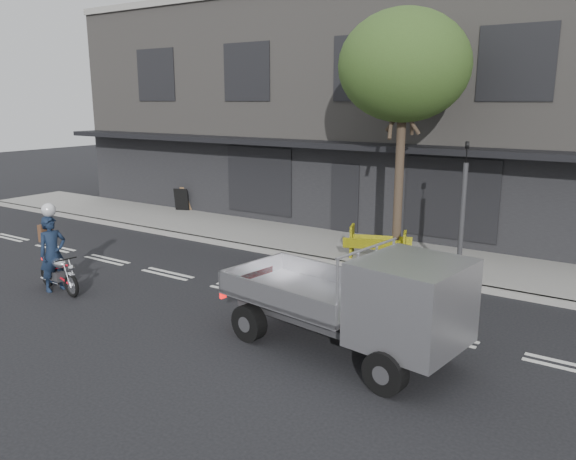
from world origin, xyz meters
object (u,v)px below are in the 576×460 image
Objects in this scene: street_tree at (404,67)px; rider at (53,254)px; sandwich_board at (181,199)px; motorcycle at (58,272)px; flatbed_ute at (389,302)px; traffic_light_pole at (462,219)px; construction_barrier at (374,245)px.

street_tree is 9.87m from rider.
sandwich_board is (-9.84, 1.80, -4.68)m from street_tree.
motorcycle is (-5.76, -6.58, -4.81)m from street_tree.
flatbed_ute is (8.08, 0.66, 0.71)m from motorcycle.
traffic_light_pole is 3.94× the size of sandwich_board.
traffic_light_pole is at bearing 44.40° from motorcycle.
flatbed_ute is at bearing -55.11° from sandwich_board.
flatbed_ute is at bearing -62.82° from construction_barrier.
street_tree is at bearing 156.97° from traffic_light_pole.
traffic_light_pole is at bearing -35.34° from sandwich_board.
traffic_light_pole reaches higher than motorcycle.
motorcycle is at bearing -143.57° from traffic_light_pole.
construction_barrier is at bearing -116.93° from street_tree.
traffic_light_pole is 5.10m from flatbed_ute.
street_tree reaches higher than flatbed_ute.
motorcycle is 0.96× the size of rider.
flatbed_ute is 2.78× the size of construction_barrier.
construction_barrier is at bearing 125.46° from flatbed_ute.
flatbed_ute is 5.89m from construction_barrier.
construction_barrier is at bearing -35.42° from rider.
rider is 1.09× the size of construction_barrier.
sandwich_board is at bearing 123.91° from motorcycle.
rider reaches higher than sandwich_board.
sandwich_board is (-12.16, 7.71, -0.58)m from flatbed_ute.
flatbed_ute is 14.41m from sandwich_board.
sandwich_board reaches higher than motorcycle.
construction_barrier is (5.56, 5.88, -0.29)m from rider.
flatbed_ute reaches higher than construction_barrier.
traffic_light_pole reaches higher than sandwich_board.
motorcycle is 7.99m from construction_barrier.
motorcycle is at bearing -167.03° from flatbed_ute.
sandwich_board is at bearing 167.38° from traffic_light_pole.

